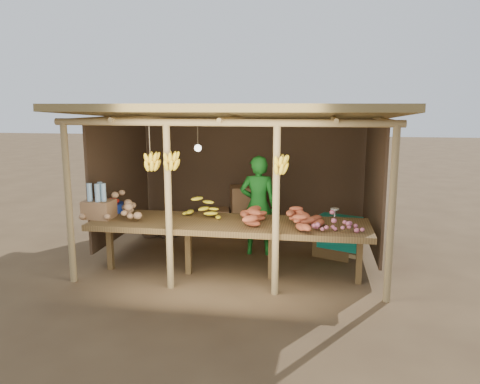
# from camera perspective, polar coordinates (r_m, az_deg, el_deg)

# --- Properties ---
(ground) EXTENTS (60.00, 60.00, 0.00)m
(ground) POSITION_cam_1_polar(r_m,az_deg,el_deg) (7.70, 0.00, -7.70)
(ground) COLOR brown
(ground) RESTS_ON ground
(stall_structure) EXTENTS (4.70, 3.50, 2.43)m
(stall_structure) POSITION_cam_1_polar(r_m,az_deg,el_deg) (7.35, -0.07, 6.77)
(stall_structure) COLOR #A28453
(stall_structure) RESTS_ON ground
(counter) EXTENTS (3.90, 1.05, 0.80)m
(counter) POSITION_cam_1_polar(r_m,az_deg,el_deg) (6.59, -1.33, -4.16)
(counter) COLOR brown
(counter) RESTS_ON ground
(potato_heap) EXTENTS (1.15, 0.81, 0.37)m
(potato_heap) POSITION_cam_1_polar(r_m,az_deg,el_deg) (7.07, -14.82, -1.46)
(potato_heap) COLOR #A97D57
(potato_heap) RESTS_ON counter
(sweet_potato_heap) EXTENTS (1.28, 0.97, 0.36)m
(sweet_potato_heap) POSITION_cam_1_polar(r_m,az_deg,el_deg) (6.32, 4.49, -2.57)
(sweet_potato_heap) COLOR #A74A2B
(sweet_potato_heap) RESTS_ON counter
(onion_heap) EXTENTS (0.79, 0.63, 0.35)m
(onion_heap) POSITION_cam_1_polar(r_m,az_deg,el_deg) (6.19, 11.87, -3.10)
(onion_heap) COLOR #B6586F
(onion_heap) RESTS_ON counter
(banana_pile) EXTENTS (0.64, 0.53, 0.35)m
(banana_pile) POSITION_cam_1_polar(r_m,az_deg,el_deg) (6.88, -4.64, -1.57)
(banana_pile) COLOR yellow
(banana_pile) RESTS_ON counter
(tomato_basin) EXTENTS (0.39, 0.39, 0.21)m
(tomato_basin) POSITION_cam_1_polar(r_m,az_deg,el_deg) (7.43, -15.44, -1.70)
(tomato_basin) COLOR navy
(tomato_basin) RESTS_ON counter
(bottle_box) EXTENTS (0.43, 0.35, 0.52)m
(bottle_box) POSITION_cam_1_polar(r_m,az_deg,el_deg) (7.05, -16.84, -1.48)
(bottle_box) COLOR #885F3D
(bottle_box) RESTS_ON counter
(vendor) EXTENTS (0.62, 0.43, 1.63)m
(vendor) POSITION_cam_1_polar(r_m,az_deg,el_deg) (7.57, 2.22, -1.65)
(vendor) COLOR #176B1D
(vendor) RESTS_ON ground
(tarp_crate) EXTENTS (0.86, 0.81, 0.81)m
(tarp_crate) POSITION_cam_1_polar(r_m,az_deg,el_deg) (7.75, 11.68, -5.22)
(tarp_crate) COLOR brown
(tarp_crate) RESTS_ON ground
(carton_stack) EXTENTS (1.29, 0.58, 0.91)m
(carton_stack) POSITION_cam_1_polar(r_m,az_deg,el_deg) (8.77, -0.55, -2.68)
(carton_stack) COLOR #885F3D
(carton_stack) RESTS_ON ground
(burlap_sacks) EXTENTS (0.73, 0.38, 0.52)m
(burlap_sacks) POSITION_cam_1_polar(r_m,az_deg,el_deg) (8.80, -9.81, -3.98)
(burlap_sacks) COLOR #453120
(burlap_sacks) RESTS_ON ground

